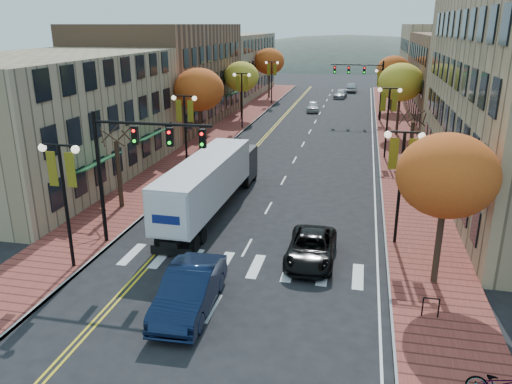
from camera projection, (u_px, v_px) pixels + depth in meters
The scene contains 32 objects.
ground at pixel (227, 285), 22.17m from camera, with size 200.00×200.00×0.00m, color black.
sidewalk_left at pixel (225, 130), 54.04m from camera, with size 4.00×85.00×0.15m, color brown.
sidewalk_right at pixel (397, 138), 50.48m from camera, with size 4.00×85.00×0.15m, color brown.
building_left_near at pixel (47, 119), 36.14m from camera, with size 12.00×22.00×9.00m, color #9E8966.
building_left_mid at pixel (165, 75), 57.14m from camera, with size 12.00×24.00×11.00m, color brown.
building_left_far at pixel (224, 65), 80.54m from camera, with size 12.00×26.00×9.50m, color #9E8966.
building_right_mid at pixel (484, 81), 55.82m from camera, with size 15.00×24.00×10.00m, color brown.
building_right_far at pixel (453, 62), 76.05m from camera, with size 15.00×20.00×11.00m, color #9E8966.
tree_left_a at pixel (119, 174), 30.65m from camera, with size 0.28×0.28×4.20m.
tree_left_b at pixel (199, 90), 44.45m from camera, with size 4.48×4.48×7.21m.
tree_left_c at pixel (241, 77), 59.40m from camera, with size 4.16×4.16×6.69m.
tree_left_d at pixel (269, 61), 75.90m from camera, with size 4.61×4.61×7.42m.
tree_right_a at pixel (447, 176), 20.63m from camera, with size 4.16×4.16×6.69m.
tree_right_b at pixel (410, 151), 36.35m from camera, with size 0.28×0.28×4.20m.
tree_right_c at pixel (401, 82), 50.15m from camera, with size 4.48×4.48×7.21m.
tree_right_d at pixel (393, 70), 65.03m from camera, with size 4.35×4.35×7.00m.
lamp_left_a at pixel (63, 182), 22.28m from camera, with size 1.96×0.36×6.05m.
lamp_left_b at pixel (185, 119), 37.11m from camera, with size 1.96×0.36×6.05m.
lamp_left_c at pixel (242, 90), 53.79m from camera, with size 1.96×0.36×6.05m.
lamp_left_d at pixel (272, 74), 70.46m from camera, with size 1.96×0.36×6.05m.
lamp_right_a at pixel (402, 166), 24.87m from camera, with size 1.96×0.36×6.05m.
lamp_right_b at pixel (388, 109), 41.55m from camera, with size 1.96×0.36×6.05m.
lamp_right_c at pixel (383, 85), 58.23m from camera, with size 1.96×0.36×6.05m.
traffic_mast_near at pixel (133, 155), 24.46m from camera, with size 6.10×0.35×7.00m.
traffic_mast_far at pixel (365, 79), 58.43m from camera, with size 6.10×0.34×7.00m.
semi_truck at pixel (212, 179), 30.27m from camera, with size 2.62×14.32×3.57m.
navy_sedan at pixel (190, 290), 20.01m from camera, with size 1.88×5.38×1.77m, color black.
black_suv at pixel (311, 248), 24.21m from camera, with size 2.27×4.93×1.37m, color black.
car_far_white at pixel (313, 106), 65.93m from camera, with size 1.61×4.01×1.37m, color silver.
car_far_silver at pixel (340, 94), 77.89m from camera, with size 1.72×4.23×1.23m, color #95959C.
car_far_oncoming at pixel (352, 88), 84.90m from camera, with size 1.50×4.30×1.42m, color #A3A2AA.
bicycle at pixel (499, 383), 15.16m from camera, with size 0.66×1.89×0.99m, color gray.
Camera 1 is at (5.39, -18.98, 11.01)m, focal length 35.00 mm.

